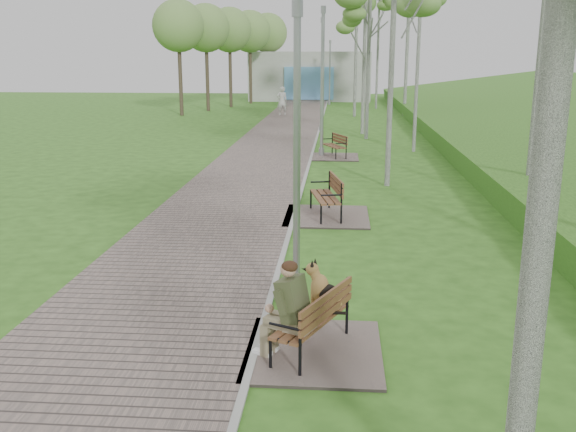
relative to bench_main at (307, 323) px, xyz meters
name	(u,v)px	position (x,y,z in m)	size (l,w,h in m)	color
walkway	(271,149)	(-2.43, 18.33, -0.41)	(3.50, 67.00, 0.04)	#61544E
kerb	(313,150)	(-0.68, 18.33, -0.41)	(0.10, 67.00, 0.05)	#999993
building_north	(310,76)	(-2.18, 47.80, 1.56)	(10.00, 5.20, 4.00)	#9E9E99
bench_main	(307,323)	(0.00, 0.00, 0.00)	(1.77, 1.97, 1.55)	#61544E
bench_second	(325,208)	(0.07, 7.28, -0.20)	(2.00, 2.22, 1.23)	#61544E
bench_third	(334,152)	(0.18, 16.48, -0.23)	(1.76, 1.95, 1.08)	#61544E
lamp_post_near	(297,175)	(-0.23, 1.41, 1.68)	(0.17, 0.17, 4.52)	#94979B
lamp_post_second	(322,88)	(-0.30, 16.74, 2.14)	(0.21, 0.21, 5.51)	#94979B
lamp_post_third	(322,79)	(-0.55, 24.90, 2.16)	(0.21, 0.21, 5.55)	#94979B
lamp_post_far	(330,75)	(-0.46, 42.60, 1.82)	(0.19, 0.19, 4.82)	#94979B
pedestrian_near	(282,101)	(-3.30, 33.26, 0.48)	(0.67, 0.44, 1.83)	silver
birch_mid_c	(369,22)	(1.61, 22.18, 4.76)	(2.29, 2.29, 6.62)	silver
birch_distant_a	(357,5)	(1.28, 33.04, 6.26)	(2.72, 2.72, 8.53)	silver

